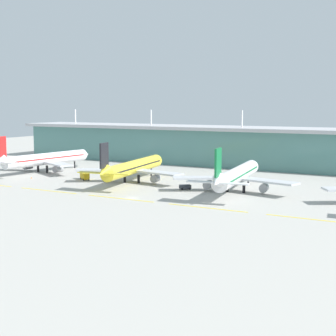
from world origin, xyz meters
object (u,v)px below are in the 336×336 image
object	(u,v)px
pushback_tug	(185,187)
safety_cone_left_wingtip	(31,178)
fuel_truck	(85,175)
airliner_far_middle	(237,175)
airliner_near_middle	(133,167)
airliner_nearest	(45,159)

from	to	relation	value
pushback_tug	safety_cone_left_wingtip	world-z (taller)	pushback_tug
safety_cone_left_wingtip	pushback_tug	bearing A→B (deg)	5.68
fuel_truck	safety_cone_left_wingtip	xyz separation A→B (m)	(-23.10, -9.17, -1.91)
airliner_far_middle	pushback_tug	bearing A→B (deg)	-166.28
safety_cone_left_wingtip	fuel_truck	bearing A→B (deg)	21.66
airliner_near_middle	airliner_far_middle	world-z (taller)	same
airliner_near_middle	fuel_truck	world-z (taller)	airliner_near_middle
fuel_truck	safety_cone_left_wingtip	world-z (taller)	fuel_truck
pushback_tug	safety_cone_left_wingtip	distance (m)	75.02
fuel_truck	pushback_tug	size ratio (longest dim) A/B	1.52
airliner_nearest	safety_cone_left_wingtip	distance (m)	23.24
airliner_nearest	airliner_far_middle	xyz separation A→B (m)	(104.74, -7.63, 0.00)
airliner_near_middle	safety_cone_left_wingtip	xyz separation A→B (m)	(-46.44, -12.91, -6.10)
airliner_nearest	fuel_truck	distance (m)	35.46
airliner_nearest	airliner_near_middle	world-z (taller)	same
airliner_far_middle	safety_cone_left_wingtip	world-z (taller)	airliner_far_middle
airliner_near_middle	airliner_far_middle	size ratio (longest dim) A/B	1.00
fuel_truck	airliner_far_middle	bearing A→B (deg)	2.44
airliner_near_middle	safety_cone_left_wingtip	distance (m)	48.58
airliner_nearest	fuel_truck	world-z (taller)	airliner_nearest
airliner_far_middle	safety_cone_left_wingtip	bearing A→B (deg)	-172.62
fuel_truck	pushback_tug	bearing A→B (deg)	-1.95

